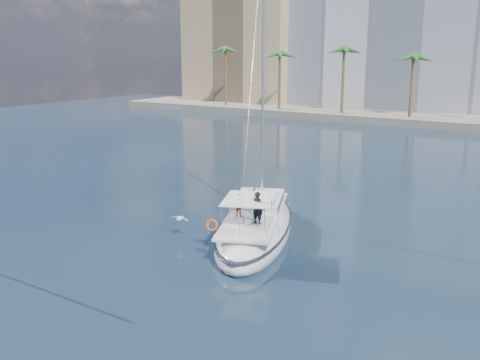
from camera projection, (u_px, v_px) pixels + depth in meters
The scene contains 8 objects.
ground at pixel (227, 255), 28.55m from camera, with size 160.00×160.00×0.00m, color black.
quay at pixel (461, 121), 78.21m from camera, with size 120.00×14.00×1.20m, color gray.
building_modern at pixel (409, 31), 91.20m from camera, with size 42.00×16.00×28.00m, color silver.
building_tan_left at pixel (248, 49), 104.46m from camera, with size 22.00×14.00×22.00m, color tan.
palm_left at pixel (250, 53), 90.61m from camera, with size 3.60×3.60×12.30m.
palm_centre at pixel (462, 54), 72.68m from camera, with size 3.60×3.60×12.30m.
main_sloop at pixel (255, 226), 31.38m from camera, with size 8.82×13.56×19.25m.
seagull at pixel (180, 218), 31.11m from camera, with size 1.23×0.53×0.23m.
Camera 1 is at (15.12, -22.15, 10.59)m, focal length 40.00 mm.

